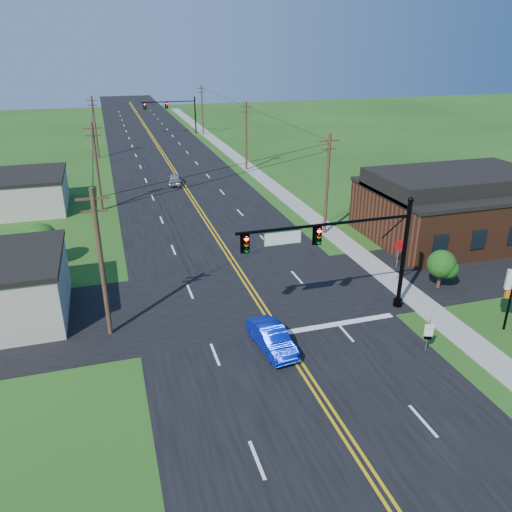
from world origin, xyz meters
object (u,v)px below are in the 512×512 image
object	(u,v)px
blue_car	(272,339)
stop_sign	(399,248)
signal_mast_far	(172,110)
route_sign	(428,333)
signal_mast_main	(341,247)

from	to	relation	value
blue_car	stop_sign	world-z (taller)	stop_sign
signal_mast_far	blue_car	size ratio (longest dim) A/B	2.59
route_sign	stop_sign	xyz separation A→B (m)	(4.51, 10.44, 0.50)
route_sign	stop_sign	world-z (taller)	stop_sign
route_sign	signal_mast_main	bearing A→B (deg)	144.22
signal_mast_far	stop_sign	size ratio (longest dim) A/B	4.74
signal_mast_far	stop_sign	world-z (taller)	signal_mast_far
signal_mast_far	stop_sign	xyz separation A→B (m)	(7.57, -66.64, -2.88)
blue_car	route_sign	xyz separation A→B (m)	(8.29, -2.71, 0.47)
blue_car	route_sign	distance (m)	8.74
signal_mast_far	blue_car	bearing A→B (deg)	-94.02
route_sign	stop_sign	bearing A→B (deg)	88.93
stop_sign	blue_car	bearing A→B (deg)	-139.99
signal_mast_main	stop_sign	xyz separation A→B (m)	(7.67, 5.36, -3.08)
signal_mast_far	route_sign	size ratio (longest dim) A/B	5.47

